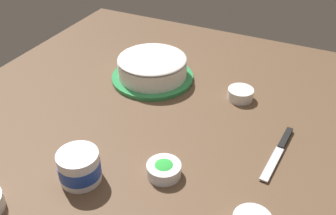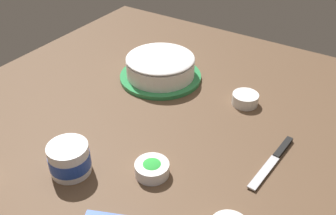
# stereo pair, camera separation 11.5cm
# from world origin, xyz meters

# --- Properties ---
(ground_plane) EXTENTS (1.54, 1.54, 0.00)m
(ground_plane) POSITION_xyz_m (0.00, 0.00, 0.00)
(ground_plane) COLOR brown
(frosted_cake) EXTENTS (0.28, 0.28, 0.09)m
(frosted_cake) POSITION_xyz_m (0.22, -0.28, 0.04)
(frosted_cake) COLOR #339351
(frosted_cake) RESTS_ON ground_plane
(frosting_tub) EXTENTS (0.10, 0.10, 0.08)m
(frosting_tub) POSITION_xyz_m (0.16, 0.23, 0.04)
(frosting_tub) COLOR white
(frosting_tub) RESTS_ON ground_plane
(spreading_knife) EXTENTS (0.04, 0.24, 0.01)m
(spreading_knife) POSITION_xyz_m (-0.26, -0.09, 0.01)
(spreading_knife) COLOR silver
(spreading_knife) RESTS_ON ground_plane
(sprinkle_bowl_green) EXTENTS (0.09, 0.09, 0.04)m
(sprinkle_bowl_green) POSITION_xyz_m (-0.02, 0.13, 0.02)
(sprinkle_bowl_green) COLOR white
(sprinkle_bowl_green) RESTS_ON ground_plane
(sprinkle_bowl_rainbow) EXTENTS (0.08, 0.08, 0.04)m
(sprinkle_bowl_rainbow) POSITION_xyz_m (-0.09, -0.29, 0.02)
(sprinkle_bowl_rainbow) COLOR white
(sprinkle_bowl_rainbow) RESTS_ON ground_plane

